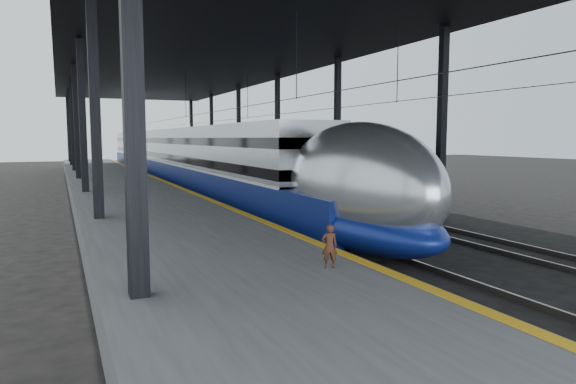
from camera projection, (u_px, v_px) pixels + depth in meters
ground at (306, 260)px, 16.29m from camera, size 160.00×160.00×0.00m
platform at (120, 190)px, 32.98m from camera, size 6.00×80.00×1.00m
yellow_strip at (164, 181)px, 34.07m from camera, size 0.30×80.00×0.01m
rails at (239, 192)px, 36.27m from camera, size 6.52×80.00×0.16m
canopy at (200, 59)px, 34.27m from camera, size 18.00×75.00×9.47m
tgv_train at (179, 159)px, 42.04m from camera, size 3.18×65.20×4.55m
second_train at (216, 158)px, 50.11m from camera, size 2.75×56.05×3.78m
child at (329, 246)px, 11.26m from camera, size 0.41×0.33×0.97m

